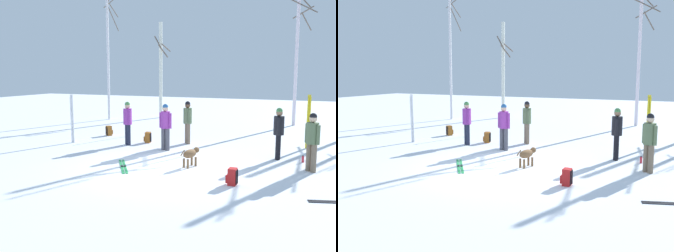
{
  "view_description": "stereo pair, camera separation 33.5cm",
  "coord_description": "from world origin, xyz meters",
  "views": [
    {
      "loc": [
        4.58,
        -10.41,
        2.9
      ],
      "look_at": [
        -0.79,
        1.85,
        1.0
      ],
      "focal_mm": 41.46,
      "sensor_mm": 36.0,
      "label": 1
    },
    {
      "loc": [
        4.89,
        -10.27,
        2.9
      ],
      "look_at": [
        -0.79,
        1.85,
        1.0
      ],
      "focal_mm": 41.46,
      "sensor_mm": 36.0,
      "label": 2
    }
  ],
  "objects": [
    {
      "name": "birch_tree_0",
      "position": [
        -8.03,
        9.56,
        3.95
      ],
      "size": [
        1.0,
        1.01,
        7.57
      ],
      "color": "silver",
      "rests_on": "ground_plane"
    },
    {
      "name": "backpack_0",
      "position": [
        -4.84,
        4.44,
        0.21
      ],
      "size": [
        0.34,
        0.34,
        0.44
      ],
      "color": "#99591E",
      "rests_on": "ground_plane"
    },
    {
      "name": "person_2",
      "position": [
        2.87,
        2.58,
        0.98
      ],
      "size": [
        0.34,
        0.52,
        1.72
      ],
      "color": "black",
      "rests_on": "ground_plane"
    },
    {
      "name": "ski_pair_planted_0",
      "position": [
        3.63,
        4.91,
        1.01
      ],
      "size": [
        0.15,
        0.02,
        2.03
      ],
      "color": "yellow",
      "rests_on": "ground_plane"
    },
    {
      "name": "ski_pair_planted_1",
      "position": [
        -5.26,
        2.35,
        0.98
      ],
      "size": [
        0.15,
        0.06,
        1.96
      ],
      "color": "white",
      "rests_on": "ground_plane"
    },
    {
      "name": "ski_poles_0",
      "position": [
        -3.96,
        4.56,
        0.76
      ],
      "size": [
        0.07,
        0.26,
        1.42
      ],
      "color": "#B2B2BC",
      "rests_on": "ground_plane"
    },
    {
      "name": "person_3",
      "position": [
        -1.14,
        2.43,
        0.98
      ],
      "size": [
        0.51,
        0.34,
        1.72
      ],
      "color": "#4C4C56",
      "rests_on": "ground_plane"
    },
    {
      "name": "birch_tree_2",
      "position": [
        2.51,
        11.27,
        4.18
      ],
      "size": [
        1.34,
        1.75,
        7.96
      ],
      "color": "silver",
      "rests_on": "ground_plane"
    },
    {
      "name": "backpack_1",
      "position": [
        -2.43,
        3.54,
        0.21
      ],
      "size": [
        0.32,
        0.29,
        0.44
      ],
      "color": "#99591E",
      "rests_on": "ground_plane"
    },
    {
      "name": "backpack_2",
      "position": [
        2.22,
        -0.91,
        0.21
      ],
      "size": [
        0.29,
        0.26,
        0.44
      ],
      "color": "red",
      "rests_on": "ground_plane"
    },
    {
      "name": "water_bottle_1",
      "position": [
        3.71,
        3.98,
        0.1
      ],
      "size": [
        0.08,
        0.08,
        0.21
      ],
      "color": "silver",
      "rests_on": "ground_plane"
    },
    {
      "name": "dog",
      "position": [
        0.57,
        0.48,
        0.39
      ],
      "size": [
        0.39,
        0.87,
        0.57
      ],
      "color": "brown",
      "rests_on": "ground_plane"
    },
    {
      "name": "ski_pair_lying_1",
      "position": [
        -1.32,
        -0.35,
        0.01
      ],
      "size": [
        1.13,
        1.55,
        0.05
      ],
      "color": "green",
      "rests_on": "ground_plane"
    },
    {
      "name": "water_bottle_0",
      "position": [
        3.68,
        2.44,
        0.11
      ],
      "size": [
        0.07,
        0.07,
        0.23
      ],
      "color": "red",
      "rests_on": "ground_plane"
    },
    {
      "name": "person_0",
      "position": [
        3.98,
        1.32,
        0.98
      ],
      "size": [
        0.43,
        0.36,
        1.72
      ],
      "color": "#72604C",
      "rests_on": "ground_plane"
    },
    {
      "name": "birch_tree_1",
      "position": [
        -5.56,
        11.66,
        3.01
      ],
      "size": [
        0.92,
        0.86,
        5.87
      ],
      "color": "silver",
      "rests_on": "ground_plane"
    },
    {
      "name": "ground_plane",
      "position": [
        0.0,
        0.0,
        0.0
      ],
      "size": [
        60.0,
        60.0,
        0.0
      ],
      "primitive_type": "plane",
      "color": "white"
    },
    {
      "name": "person_4",
      "position": [
        -0.87,
        4.0,
        0.98
      ],
      "size": [
        0.37,
        0.42,
        1.72
      ],
      "color": "#72604C",
      "rests_on": "ground_plane"
    },
    {
      "name": "person_1",
      "position": [
        -2.94,
        2.81,
        0.98
      ],
      "size": [
        0.42,
        0.37,
        1.72
      ],
      "color": "#1E2338",
      "rests_on": "ground_plane"
    }
  ]
}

